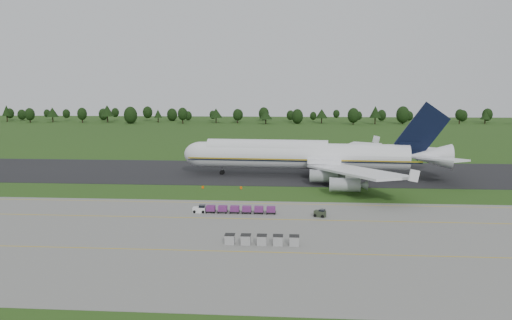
# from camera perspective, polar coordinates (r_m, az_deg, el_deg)

# --- Properties ---
(ground) EXTENTS (600.00, 600.00, 0.00)m
(ground) POSITION_cam_1_polar(r_m,az_deg,el_deg) (110.83, -0.41, -3.82)
(ground) COLOR #234414
(ground) RESTS_ON ground
(apron) EXTENTS (300.00, 52.00, 0.06)m
(apron) POSITION_cam_1_polar(r_m,az_deg,el_deg) (78.04, -2.43, -9.00)
(apron) COLOR slate
(apron) RESTS_ON ground
(taxiway) EXTENTS (300.00, 40.00, 0.08)m
(taxiway) POSITION_cam_1_polar(r_m,az_deg,el_deg) (138.26, 0.52, -1.39)
(taxiway) COLOR black
(taxiway) RESTS_ON ground
(apron_markings) EXTENTS (300.00, 30.20, 0.01)m
(apron_markings) POSITION_cam_1_polar(r_m,az_deg,el_deg) (84.72, -1.88, -7.58)
(apron_markings) COLOR gold
(apron_markings) RESTS_ON apron
(tree_line) EXTENTS (531.38, 20.66, 11.78)m
(tree_line) POSITION_cam_1_polar(r_m,az_deg,el_deg) (328.63, 4.62, 5.26)
(tree_line) COLOR black
(tree_line) RESTS_ON ground
(aircraft) EXTENTS (70.34, 68.55, 19.77)m
(aircraft) POSITION_cam_1_polar(r_m,az_deg,el_deg) (131.60, 5.91, 0.55)
(aircraft) COLOR white
(aircraft) RESTS_ON ground
(baggage_train) EXTENTS (15.52, 1.41, 1.35)m
(baggage_train) POSITION_cam_1_polar(r_m,az_deg,el_deg) (93.28, -2.63, -5.64)
(baggage_train) COLOR white
(baggage_train) RESTS_ON apron
(utility_cart) EXTENTS (2.32, 1.88, 1.11)m
(utility_cart) POSITION_cam_1_polar(r_m,az_deg,el_deg) (91.36, 7.32, -6.12)
(utility_cart) COLOR #2C3424
(utility_cart) RESTS_ON apron
(uld_row) EXTENTS (11.10, 1.50, 1.48)m
(uld_row) POSITION_cam_1_polar(r_m,az_deg,el_deg) (74.97, 0.68, -9.10)
(uld_row) COLOR #9C9C9C
(uld_row) RESTS_ON apron
(edge_markers) EXTENTS (9.42, 0.30, 0.60)m
(edge_markers) POSITION_cam_1_polar(r_m,az_deg,el_deg) (115.89, -3.92, -3.17)
(edge_markers) COLOR #FB5307
(edge_markers) RESTS_ON ground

